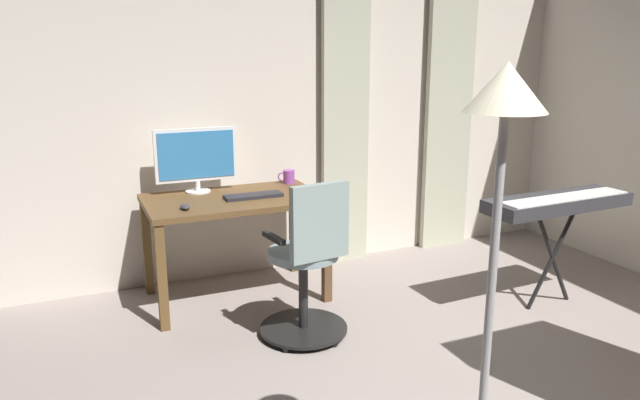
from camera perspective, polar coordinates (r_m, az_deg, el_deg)
back_room_partition at (r=4.90m, az=-1.69°, el=9.49°), size 4.88×0.10×2.74m
curtain_left_panel at (r=5.45m, az=12.12°, el=8.52°), size 0.45×0.06×2.52m
curtain_right_panel at (r=4.94m, az=2.41°, el=8.24°), size 0.40×0.06×2.52m
desk at (r=4.31m, az=-8.15°, el=-1.06°), size 1.23×0.74×0.75m
office_chair at (r=3.70m, az=-1.13°, el=-6.27°), size 0.56×0.56×1.02m
computer_monitor at (r=4.42m, az=-11.66°, el=4.03°), size 0.59×0.18×0.47m
computer_keyboard at (r=4.25m, az=-6.33°, el=0.40°), size 0.41×0.13×0.02m
computer_mouse at (r=4.01m, az=-12.69°, el=-0.64°), size 0.06×0.10×0.04m
mug_tea at (r=4.66m, az=-3.01°, el=2.22°), size 0.14×0.09×0.10m
piano_keyboard at (r=4.42m, az=21.65°, el=-0.41°), size 1.11×0.36×0.81m
floor_lamp at (r=1.99m, az=16.60°, el=0.96°), size 0.28×0.28×1.74m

